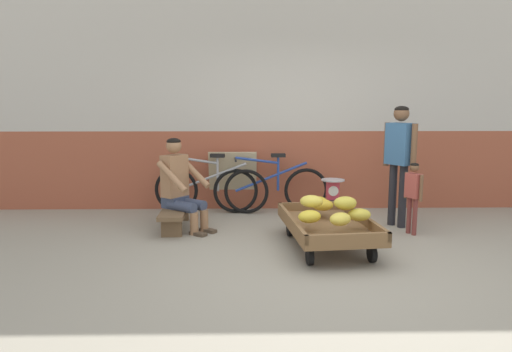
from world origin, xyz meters
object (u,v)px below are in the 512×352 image
(bicycle_near_left, at_px, (211,189))
(shopping_bag, at_px, (345,221))
(weighing_scale, at_px, (333,190))
(vendor_seated, at_px, (180,184))
(customer_adult, at_px, (400,152))
(plastic_crate, at_px, (332,213))
(banana_cart, at_px, (327,226))
(sign_board, at_px, (233,180))
(customer_child, at_px, (413,191))
(bicycle_far_left, at_px, (271,188))
(low_bench, at_px, (176,212))

(bicycle_near_left, xyz_separation_m, shopping_bag, (1.74, -0.99, -0.23))
(weighing_scale, bearing_deg, vendor_seated, -174.26)
(customer_adult, relative_size, shopping_bag, 6.38)
(plastic_crate, xyz_separation_m, bicycle_near_left, (-1.63, 0.67, 0.20))
(weighing_scale, distance_m, bicycle_near_left, 1.77)
(banana_cart, height_order, sign_board, sign_board)
(customer_child, height_order, shopping_bag, customer_child)
(plastic_crate, xyz_separation_m, shopping_bag, (0.11, -0.32, -0.03))
(bicycle_near_left, distance_m, customer_adult, 2.63)
(weighing_scale, height_order, sign_board, sign_board)
(shopping_bag, bearing_deg, customer_child, -12.02)
(plastic_crate, distance_m, shopping_bag, 0.33)
(vendor_seated, relative_size, bicycle_far_left, 0.69)
(vendor_seated, height_order, sign_board, vendor_seated)
(sign_board, bearing_deg, banana_cart, -60.20)
(shopping_bag, bearing_deg, banana_cart, -116.82)
(low_bench, relative_size, plastic_crate, 3.07)
(plastic_crate, bearing_deg, weighing_scale, -90.00)
(customer_adult, bearing_deg, plastic_crate, 172.60)
(banana_cart, distance_m, sign_board, 2.19)
(banana_cart, bearing_deg, low_bench, 154.38)
(low_bench, xyz_separation_m, bicycle_far_left, (1.24, 0.82, 0.15))
(plastic_crate, distance_m, customer_child, 1.07)
(customer_child, distance_m, shopping_bag, 0.89)
(bicycle_near_left, height_order, customer_child, customer_child)
(vendor_seated, bearing_deg, low_bench, 143.41)
(low_bench, xyz_separation_m, bicycle_near_left, (0.38, 0.82, 0.15))
(sign_board, relative_size, customer_adult, 0.57)
(shopping_bag, bearing_deg, sign_board, 139.67)
(low_bench, xyz_separation_m, shopping_bag, (2.12, -0.17, -0.08))
(customer_child, bearing_deg, shopping_bag, 167.98)
(customer_adult, distance_m, customer_child, 0.56)
(bicycle_far_left, distance_m, sign_board, 0.60)
(sign_board, xyz_separation_m, customer_adult, (2.13, -1.00, 0.52))
(plastic_crate, relative_size, bicycle_far_left, 0.22)
(plastic_crate, bearing_deg, sign_board, 145.80)
(weighing_scale, xyz_separation_m, customer_adult, (0.81, -0.10, 0.50))
(banana_cart, height_order, customer_adult, customer_adult)
(weighing_scale, distance_m, sign_board, 1.59)
(low_bench, height_order, bicycle_near_left, bicycle_near_left)
(vendor_seated, relative_size, customer_adult, 0.75)
(vendor_seated, bearing_deg, sign_board, 60.38)
(banana_cart, distance_m, bicycle_near_left, 2.18)
(bicycle_far_left, bearing_deg, bicycle_near_left, -179.80)
(customer_adult, height_order, customer_child, customer_adult)
(banana_cart, relative_size, vendor_seated, 1.33)
(bicycle_near_left, relative_size, customer_adult, 1.08)
(vendor_seated, height_order, bicycle_near_left, vendor_seated)
(vendor_seated, xyz_separation_m, bicycle_far_left, (1.17, 0.87, -0.21))
(weighing_scale, bearing_deg, banana_cart, -103.34)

